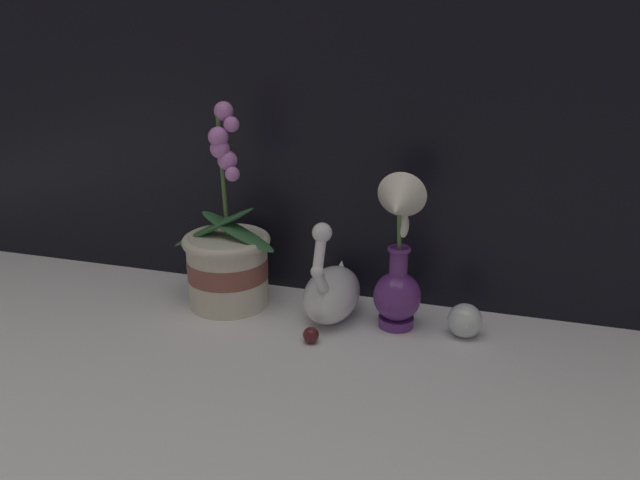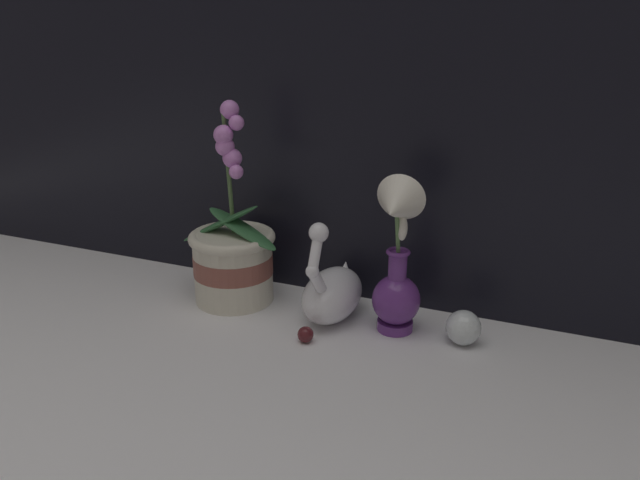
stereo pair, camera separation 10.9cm
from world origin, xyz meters
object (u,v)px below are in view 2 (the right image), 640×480
Objects in this scene: blue_vase at (396,266)px; orchid_potted_plant at (233,256)px; glass_sphere at (463,328)px; swan_figurine at (331,291)px.

orchid_potted_plant is at bearing 178.37° from blue_vase.
blue_vase is 4.74× the size of glass_sphere.
orchid_potted_plant is at bearing 179.55° from glass_sphere.
orchid_potted_plant reaches higher than swan_figurine.
blue_vase is at bearing -1.63° from orchid_potted_plant.
blue_vase is (0.12, -0.01, 0.07)m from swan_figurine.
glass_sphere is (0.12, 0.01, -0.10)m from blue_vase.
orchid_potted_plant reaches higher than glass_sphere.
swan_figurine is at bearing 0.53° from orchid_potted_plant.
blue_vase is (0.33, -0.01, 0.04)m from orchid_potted_plant.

